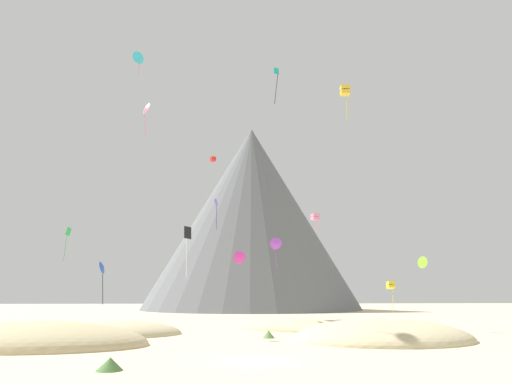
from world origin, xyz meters
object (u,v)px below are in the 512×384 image
Objects in this scene: kite_green_mid at (68,236)px; bush_ridge_crest at (327,332)px; kite_magenta_low at (240,257)px; kite_rainbow_high at (146,109)px; kite_pink_mid at (315,217)px; kite_indigo_mid at (216,207)px; bush_scatter_east at (56,334)px; kite_violet_low at (276,244)px; kite_teal_high at (276,78)px; kite_yellow_low at (391,285)px; kite_blue_low at (103,268)px; rock_massif at (251,219)px; kite_lime_low at (423,262)px; kite_cyan_high at (138,58)px; bush_low_patch at (110,364)px; kite_red_high at (213,159)px; bush_far_left at (268,334)px; kite_gold_high at (345,91)px; bush_near_right at (98,342)px; kite_black_low at (187,239)px.

bush_ridge_crest is at bearing -53.25° from kite_green_mid.
kite_rainbow_high is (-16.38, -22.63, 22.62)m from kite_magenta_low.
kite_indigo_mid reaches higher than kite_pink_mid.
bush_scatter_east is 0.42× the size of kite_rainbow_high.
kite_green_mid is at bearing 147.70° from kite_violet_low.
kite_violet_low is 32.26m from kite_rainbow_high.
kite_teal_high is (24.09, 6.92, 33.34)m from bush_scatter_east.
kite_yellow_low is at bearing -46.25° from kite_magenta_low.
kite_pink_mid is at bearing -78.88° from kite_blue_low.
rock_massif is 30.62× the size of kite_magenta_low.
rock_massif reaches higher than kite_indigo_mid.
kite_pink_mid is at bearing 38.88° from kite_rainbow_high.
kite_cyan_high is at bearing 69.54° from kite_lime_low.
bush_low_patch is 49.35m from kite_green_mid.
kite_pink_mid is 37.41m from kite_red_high.
bush_scatter_east is 41.71m from kite_teal_high.
kite_cyan_high is at bearing 166.51° from bush_far_left.
rock_massif reaches higher than kite_rainbow_high.
kite_blue_low is (-2.06, -10.88, -26.73)m from kite_rainbow_high.
kite_gold_high reaches higher than bush_ridge_crest.
bush_ridge_crest is 0.50× the size of kite_violet_low.
bush_ridge_crest is (23.26, 8.79, 0.15)m from bush_near_right.
kite_yellow_low is (21.51, 15.69, -5.23)m from kite_violet_low.
kite_cyan_high is at bearing -173.32° from kite_gold_high.
kite_red_high is (-15.90, 29.07, 17.37)m from kite_pink_mid.
kite_magenta_low is (4.21, 29.63, -4.80)m from kite_indigo_mid.
kite_blue_low is 1.68× the size of kite_cyan_high.
kite_yellow_low is 42.10m from kite_black_low.
kite_cyan_high is (5.70, 3.71, 33.89)m from bush_scatter_east.
bush_low_patch is at bearing 132.03° from kite_pink_mid.
kite_cyan_high reaches higher than kite_pink_mid.
kite_yellow_low is (35.24, 47.77, 5.67)m from bush_low_patch.
bush_low_patch is at bearing -119.76° from bush_far_left.
kite_pink_mid is 2.10× the size of kite_red_high.
kite_indigo_mid is 0.73× the size of kite_rainbow_high.
bush_scatter_east is 0.77× the size of kite_cyan_high.
kite_black_low is at bearing 170.21° from bush_far_left.
bush_low_patch and bush_far_left have the same top height.
bush_low_patch is 41.97m from kite_cyan_high.
kite_yellow_low is at bearing -20.38° from kite_green_mid.
kite_violet_low is 22.98m from kite_blue_low.
kite_green_mid is at bearing 115.46° from bush_near_right.
kite_gold_high is at bearing -123.37° from kite_yellow_low.
kite_teal_high is (1.94, 7.15, 33.46)m from bush_far_left.
kite_teal_high is (-5.05, 3.76, 33.48)m from bush_ridge_crest.
kite_black_low is (-30.30, -6.87, 2.01)m from kite_lime_low.
kite_green_mid is at bearing -159.83° from kite_magenta_low.
kite_violet_low is at bearing -131.58° from kite_black_low.
kite_black_low reaches higher than bush_far_left.
bush_low_patch is 32.10m from kite_blue_low.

